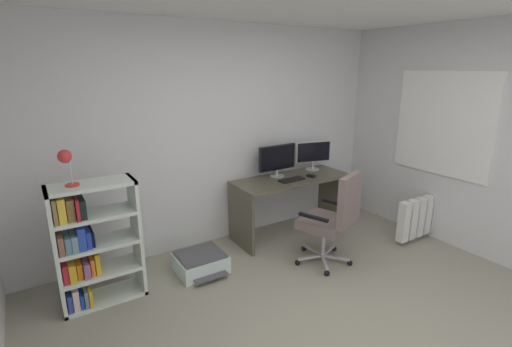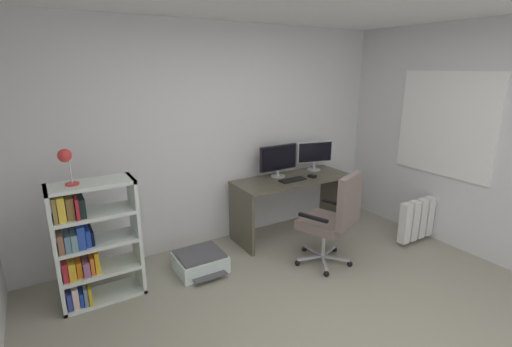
% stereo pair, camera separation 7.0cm
% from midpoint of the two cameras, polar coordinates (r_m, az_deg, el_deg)
% --- Properties ---
extents(ground_plane, '(4.58, 4.42, 0.02)m').
position_cam_midpoint_polar(ground_plane, '(3.27, 13.47, -24.31)').
color(ground_plane, gray).
rests_on(ground_plane, ground).
extents(wall_back, '(4.58, 0.10, 2.58)m').
position_cam_midpoint_polar(wall_back, '(4.42, -6.74, 5.67)').
color(wall_back, silver).
rests_on(wall_back, ground).
extents(window_pane, '(0.01, 1.11, 1.13)m').
position_cam_midpoint_polar(window_pane, '(4.90, 26.61, 6.88)').
color(window_pane, white).
extents(window_frame, '(0.02, 1.19, 1.21)m').
position_cam_midpoint_polar(window_frame, '(4.89, 26.57, 6.88)').
color(window_frame, white).
extents(desk, '(1.52, 0.59, 0.75)m').
position_cam_midpoint_polar(desk, '(4.70, 5.04, -2.95)').
color(desk, brown).
rests_on(desk, ground).
extents(monitor_main, '(0.54, 0.18, 0.40)m').
position_cam_midpoint_polar(monitor_main, '(4.62, 2.88, 2.30)').
color(monitor_main, '#B2B5B7').
rests_on(monitor_main, desk).
extents(monitor_secondary, '(0.50, 0.18, 0.39)m').
position_cam_midpoint_polar(monitor_secondary, '(4.97, 8.44, 3.16)').
color(monitor_secondary, '#B2B5B7').
rests_on(monitor_secondary, desk).
extents(keyboard, '(0.35, 0.15, 0.02)m').
position_cam_midpoint_polar(keyboard, '(4.52, 5.13, -0.97)').
color(keyboard, black).
rests_on(keyboard, desk).
extents(computer_mouse, '(0.08, 0.11, 0.03)m').
position_cam_midpoint_polar(computer_mouse, '(4.68, 8.10, -0.37)').
color(computer_mouse, black).
rests_on(computer_mouse, desk).
extents(office_chair, '(0.64, 0.69, 1.06)m').
position_cam_midpoint_polar(office_chair, '(4.00, 11.45, -6.49)').
color(office_chair, '#B7BABC').
rests_on(office_chair, ground).
extents(bookshelf, '(0.72, 0.33, 1.13)m').
position_cam_midpoint_polar(bookshelf, '(3.65, -25.01, -10.12)').
color(bookshelf, silver).
rests_on(bookshelf, ground).
extents(desk_lamp, '(0.14, 0.11, 0.31)m').
position_cam_midpoint_polar(desk_lamp, '(3.40, -27.91, 1.84)').
color(desk_lamp, red).
rests_on(desk_lamp, bookshelf).
extents(printer, '(0.50, 0.53, 0.20)m').
position_cam_midpoint_polar(printer, '(4.06, -9.09, -13.41)').
color(printer, silver).
rests_on(printer, ground).
extents(radiator, '(0.98, 0.10, 0.50)m').
position_cam_midpoint_polar(radiator, '(5.09, 24.45, -5.83)').
color(radiator, white).
rests_on(radiator, ground).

